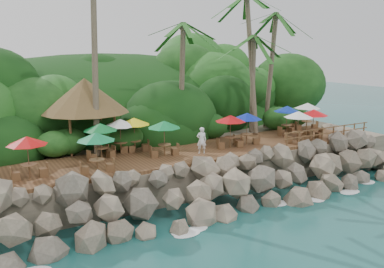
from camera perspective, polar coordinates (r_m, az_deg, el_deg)
ground at (r=22.59m, az=7.82°, el=-11.24°), size 140.00×140.00×0.00m
land_base at (r=35.63m, az=-8.11°, el=-0.81°), size 32.00×25.20×2.10m
jungle_hill at (r=42.75m, az=-11.87°, el=-0.24°), size 44.80×28.00×15.40m
seawall at (r=23.67m, az=4.91°, el=-7.08°), size 29.00×4.00×2.30m
terrace at (r=26.60m, az=-0.00°, el=-2.53°), size 26.00×5.00×0.20m
jungle_foliage at (r=34.98m, az=-7.44°, el=-2.80°), size 44.00×16.00×12.00m
foam_line at (r=22.80m, az=7.35°, el=-10.92°), size 25.20×0.80×0.06m
palapa at (r=27.37m, az=-14.49°, el=5.16°), size 5.56×5.56×4.60m
dining_clusters at (r=26.62m, az=1.84°, el=1.70°), size 23.24×5.22×2.19m
railing at (r=30.77m, az=18.20°, el=0.21°), size 8.30×0.10×1.00m
waiter at (r=25.70m, az=1.33°, el=-0.89°), size 0.72×0.62×1.68m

